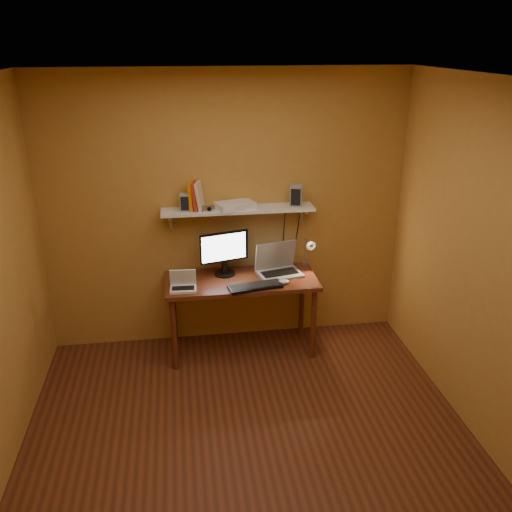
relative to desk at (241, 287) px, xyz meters
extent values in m
cube|color=#5F2D18|center=(-0.10, -1.28, -0.67)|extent=(3.40, 3.20, 0.02)
cube|color=silver|center=(-0.10, -1.28, 1.95)|extent=(3.40, 3.20, 0.02)
cube|color=#AE8535|center=(-0.10, 0.33, 0.64)|extent=(3.40, 0.02, 2.60)
cube|color=#AE8535|center=(-0.10, -2.89, 0.64)|extent=(3.40, 0.02, 2.60)
cube|color=#AE8535|center=(1.61, -1.28, 0.64)|extent=(0.02, 3.20, 2.60)
cube|color=#5F2C16|center=(0.00, 0.00, 0.07)|extent=(1.40, 0.60, 0.04)
cylinder|color=#5F2C16|center=(-0.64, -0.24, -0.31)|extent=(0.05, 0.05, 0.71)
cylinder|color=#5F2C16|center=(0.64, -0.24, -0.31)|extent=(0.05, 0.05, 0.71)
cylinder|color=#5F2C16|center=(-0.64, 0.24, -0.31)|extent=(0.05, 0.05, 0.71)
cylinder|color=#5F2C16|center=(0.64, 0.24, -0.31)|extent=(0.05, 0.05, 0.71)
cube|color=white|center=(0.00, 0.19, 0.70)|extent=(1.40, 0.25, 0.02)
cube|color=silver|center=(-0.62, 0.30, 0.60)|extent=(0.03, 0.03, 0.18)
cube|color=silver|center=(0.62, 0.30, 0.60)|extent=(0.03, 0.03, 0.18)
cylinder|color=black|center=(-0.14, 0.13, 0.09)|extent=(0.24, 0.24, 0.01)
cube|color=black|center=(-0.14, 0.13, 0.17)|extent=(0.05, 0.05, 0.14)
cube|color=black|center=(-0.14, 0.13, 0.36)|extent=(0.46, 0.14, 0.29)
cube|color=white|center=(-0.14, 0.11, 0.36)|extent=(0.42, 0.11, 0.25)
cube|color=gray|center=(0.37, 0.04, 0.10)|extent=(0.45, 0.36, 0.02)
cube|color=black|center=(0.37, 0.04, 0.11)|extent=(0.36, 0.22, 0.00)
cube|color=gray|center=(0.35, 0.15, 0.24)|extent=(0.41, 0.16, 0.28)
cube|color=#14263F|center=(0.35, 0.15, 0.24)|extent=(0.35, 0.13, 0.23)
cube|color=silver|center=(-0.54, -0.16, 0.10)|extent=(0.24, 0.17, 0.02)
cube|color=black|center=(-0.54, -0.16, 0.11)|extent=(0.20, 0.10, 0.00)
cube|color=silver|center=(-0.53, -0.10, 0.18)|extent=(0.23, 0.06, 0.16)
cube|color=black|center=(-0.53, -0.10, 0.18)|extent=(0.20, 0.04, 0.13)
cube|color=black|center=(0.10, -0.21, 0.10)|extent=(0.50, 0.24, 0.03)
ellipsoid|color=silver|center=(0.37, -0.16, 0.10)|extent=(0.11, 0.07, 0.04)
cube|color=silver|center=(0.66, 0.24, 0.08)|extent=(0.05, 0.06, 0.08)
cylinder|color=silver|center=(0.66, 0.24, 0.23)|extent=(0.02, 0.02, 0.28)
cylinder|color=silver|center=(0.66, 0.16, 0.37)|extent=(0.01, 0.16, 0.01)
cone|color=silver|center=(0.66, 0.08, 0.37)|extent=(0.09, 0.09, 0.09)
sphere|color=#FFE0A5|center=(0.66, 0.06, 0.37)|extent=(0.04, 0.04, 0.04)
cube|color=gray|center=(-0.48, 0.18, 0.79)|extent=(0.10, 0.10, 0.16)
cube|color=gray|center=(0.54, 0.18, 0.81)|extent=(0.14, 0.14, 0.20)
cube|color=#D46702|center=(-0.41, 0.21, 0.84)|extent=(0.09, 0.18, 0.25)
cube|color=#A8251C|center=(-0.38, 0.21, 0.84)|extent=(0.10, 0.18, 0.25)
cube|color=beige|center=(-0.34, 0.21, 0.84)|extent=(0.10, 0.18, 0.25)
cube|color=silver|center=(-0.27, 0.12, 0.74)|extent=(0.11, 0.05, 0.06)
cylinder|color=black|center=(-0.27, 0.10, 0.74)|extent=(0.04, 0.03, 0.04)
cube|color=silver|center=(-0.02, 0.19, 0.74)|extent=(0.39, 0.32, 0.06)
camera|label=1|loc=(-0.53, -4.53, 2.16)|focal=38.00mm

